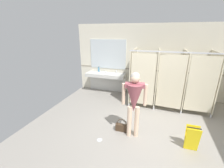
% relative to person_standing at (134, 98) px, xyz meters
% --- Properties ---
extents(ground_plane, '(6.57, 6.41, 0.10)m').
position_rel_person_standing_xyz_m(ground_plane, '(0.33, -0.02, -1.11)').
color(ground_plane, gray).
extents(wall_back, '(6.57, 0.12, 2.83)m').
position_rel_person_standing_xyz_m(wall_back, '(0.33, 2.95, 0.36)').
color(wall_back, beige).
rests_on(wall_back, ground_plane).
extents(wall_back_tile_band, '(6.57, 0.01, 0.06)m').
position_rel_person_standing_xyz_m(wall_back_tile_band, '(0.33, 2.89, -0.01)').
color(wall_back_tile_band, '#9E937F').
rests_on(wall_back_tile_band, wall_back).
extents(vanity_counter, '(1.67, 0.59, 0.97)m').
position_rel_person_standing_xyz_m(vanity_counter, '(-1.64, 2.67, -0.42)').
color(vanity_counter, silver).
rests_on(vanity_counter, ground_plane).
extents(mirror_panel, '(1.57, 0.02, 1.22)m').
position_rel_person_standing_xyz_m(mirror_panel, '(-1.64, 2.88, 0.56)').
color(mirror_panel, silver).
rests_on(mirror_panel, wall_back).
extents(bathroom_stalls, '(2.65, 1.36, 1.98)m').
position_rel_person_standing_xyz_m(bathroom_stalls, '(0.87, 2.01, -0.02)').
color(bathroom_stalls, beige).
rests_on(bathroom_stalls, ground_plane).
extents(person_standing, '(0.58, 0.46, 1.67)m').
position_rel_person_standing_xyz_m(person_standing, '(0.00, 0.00, 0.00)').
color(person_standing, beige).
rests_on(person_standing, ground_plane).
extents(handbag, '(0.32, 0.10, 0.36)m').
position_rel_person_standing_xyz_m(handbag, '(-0.31, 0.10, -0.94)').
color(handbag, '#3F2D1E').
rests_on(handbag, ground_plane).
extents(soap_dispenser, '(0.07, 0.07, 0.22)m').
position_rel_person_standing_xyz_m(soap_dispenser, '(-2.02, 2.75, -0.10)').
color(soap_dispenser, teal).
rests_on(soap_dispenser, vanity_counter).
extents(paper_cup, '(0.07, 0.07, 0.10)m').
position_rel_person_standing_xyz_m(paper_cup, '(-1.61, 2.52, -0.14)').
color(paper_cup, white).
rests_on(paper_cup, vanity_counter).
extents(wet_floor_sign, '(0.28, 0.19, 0.58)m').
position_rel_person_standing_xyz_m(wet_floor_sign, '(1.33, -0.10, -0.76)').
color(wet_floor_sign, yellow).
rests_on(wet_floor_sign, ground_plane).
extents(floor_drain_cover, '(0.14, 0.14, 0.01)m').
position_rel_person_standing_xyz_m(floor_drain_cover, '(-0.73, -0.42, -1.05)').
color(floor_drain_cover, '#B7BABF').
rests_on(floor_drain_cover, ground_plane).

